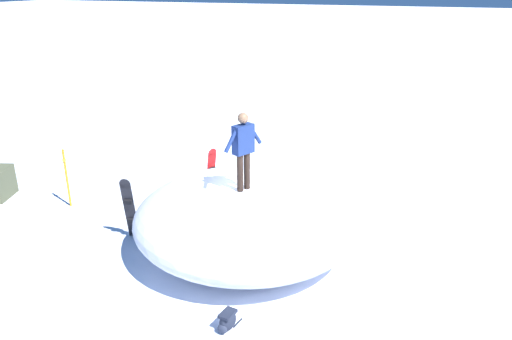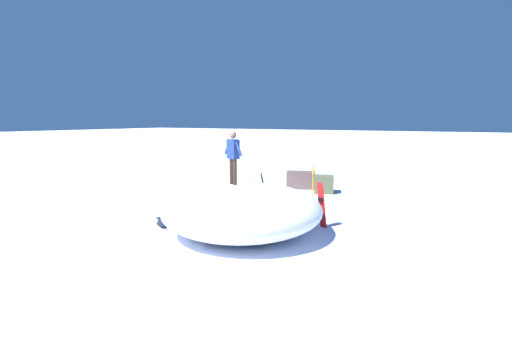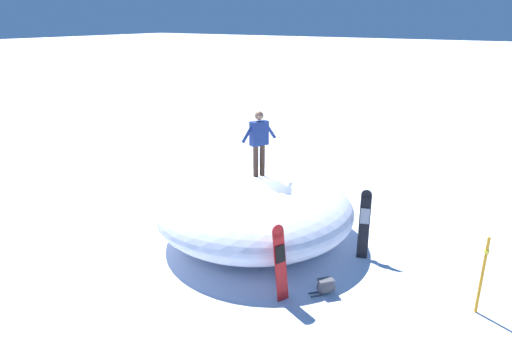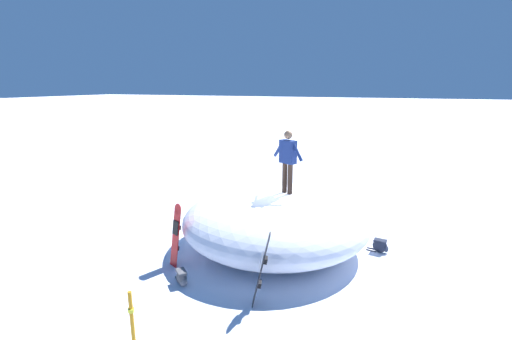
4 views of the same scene
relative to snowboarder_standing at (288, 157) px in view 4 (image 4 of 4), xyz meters
The scene contains 8 objects.
ground 2.69m from the snowboarder_standing, 95.36° to the left, with size 240.00×240.00×0.00m, color white.
snow_mound 1.87m from the snowboarder_standing, 100.21° to the left, with size 5.27×5.23×1.66m, color white.
snowboarder_standing is the anchor object (origin of this frame).
snowboard_primary_upright 3.39m from the snowboarder_standing, behind, with size 0.37×0.45×1.69m.
snowboard_secondary_upright 3.58m from the snowboarder_standing, 130.54° to the left, with size 0.36×0.37×1.65m.
backpack_near 3.62m from the snowboarder_standing, 73.80° to the right, with size 0.32×0.62×0.37m.
backpack_far 4.11m from the snowboarder_standing, 148.65° to the left, with size 0.53×0.55×0.35m.
trail_marker_pole 5.93m from the snowboarder_standing, behind, with size 0.10×0.10×1.69m.
Camera 4 is at (-9.25, -3.16, 4.62)m, focal length 25.42 mm.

